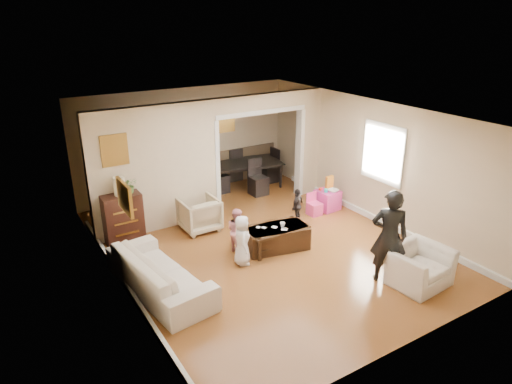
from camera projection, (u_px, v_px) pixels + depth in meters
floor at (261, 245)px, 9.00m from camera, size 7.00×7.00×0.00m
partition_left at (157, 169)px, 9.28m from camera, size 2.75×0.18×2.60m
partition_right at (308, 143)px, 11.17m from camera, size 0.55×0.18×2.60m
partition_header at (260, 102)px, 10.08m from camera, size 2.22×0.18×0.35m
window_pane at (383, 153)px, 9.46m from camera, size 0.03×0.95×1.10m
framed_art_partition at (114, 150)px, 8.59m from camera, size 0.45×0.03×0.55m
framed_art_sofa_wall at (125, 197)px, 6.54m from camera, size 0.03×0.55×0.40m
framed_art_alcove at (226, 120)px, 11.64m from camera, size 0.45×0.03×0.55m
sofa at (160, 273)px, 7.42m from camera, size 1.17×2.35×0.66m
armchair_back at (199, 214)px, 9.52m from camera, size 0.75×0.77×0.70m
armchair_front at (418, 266)px, 7.62m from camera, size 1.04×0.92×0.64m
dresser at (123, 219)px, 8.94m from camera, size 0.73×0.41×1.01m
table_lamp at (119, 186)px, 8.69m from camera, size 0.22×0.22×0.36m
potted_plant at (130, 185)px, 8.80m from camera, size 0.28×0.24×0.31m
coffee_table at (277, 238)px, 8.80m from camera, size 1.29×0.83×0.45m
coffee_cup at (283, 225)px, 8.71m from camera, size 0.12×0.12×0.09m
play_table at (327, 200)px, 10.57m from camera, size 0.51×0.51×0.45m
cereal_box at (329, 182)px, 10.57m from camera, size 0.21×0.09×0.30m
cyan_cup at (326, 191)px, 10.38m from camera, size 0.08×0.08×0.08m
toy_block at (320, 189)px, 10.51m from camera, size 0.10×0.09×0.05m
play_bowl at (333, 191)px, 10.40m from camera, size 0.26×0.26×0.06m
dining_table at (245, 175)px, 11.91m from camera, size 2.03×1.39×0.65m
adult_person at (389, 236)px, 7.53m from camera, size 0.71×0.69×1.64m
child_kneel_a at (242, 240)px, 8.17m from camera, size 0.45×0.54×0.93m
child_kneel_b at (237, 230)px, 8.61m from camera, size 0.39×0.47×0.88m
child_toddler at (297, 206)px, 9.85m from camera, size 0.49×0.38×0.77m
craft_papers at (275, 227)px, 8.71m from camera, size 0.61×0.46×0.00m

